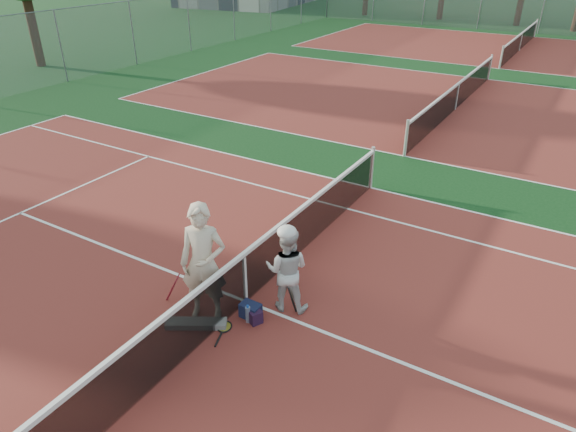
{
  "coord_description": "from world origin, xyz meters",
  "views": [
    {
      "loc": [
        4.35,
        -5.77,
        5.59
      ],
      "look_at": [
        0.0,
        1.42,
        1.05
      ],
      "focal_mm": 32.0,
      "sensor_mm": 36.0,
      "label": 1
    }
  ],
  "objects_px": {
    "net_main": "(245,278)",
    "racket_red": "(177,288)",
    "player_a": "(204,263)",
    "sports_bag_purple": "(254,315)",
    "player_b": "(287,270)",
    "racket_spare": "(225,327)",
    "water_bottle": "(248,315)",
    "racket_black_held": "(289,299)",
    "sports_bag_navy": "(251,311)"
  },
  "relations": [
    {
      "from": "player_a",
      "to": "player_b",
      "type": "relative_size",
      "value": 1.36
    },
    {
      "from": "net_main",
      "to": "racket_red",
      "type": "bearing_deg",
      "value": -150.23
    },
    {
      "from": "player_a",
      "to": "sports_bag_navy",
      "type": "relative_size",
      "value": 6.17
    },
    {
      "from": "racket_black_held",
      "to": "water_bottle",
      "type": "relative_size",
      "value": 1.96
    },
    {
      "from": "player_b",
      "to": "sports_bag_purple",
      "type": "bearing_deg",
      "value": 47.36
    },
    {
      "from": "racket_black_held",
      "to": "player_b",
      "type": "bearing_deg",
      "value": -89.8
    },
    {
      "from": "racket_spare",
      "to": "water_bottle",
      "type": "height_order",
      "value": "water_bottle"
    },
    {
      "from": "player_b",
      "to": "racket_spare",
      "type": "xyz_separation_m",
      "value": [
        -0.59,
        -1.0,
        -0.75
      ]
    },
    {
      "from": "player_b",
      "to": "water_bottle",
      "type": "distance_m",
      "value": 0.98
    },
    {
      "from": "player_a",
      "to": "sports_bag_navy",
      "type": "height_order",
      "value": "player_a"
    },
    {
      "from": "player_b",
      "to": "racket_black_held",
      "type": "distance_m",
      "value": 0.5
    },
    {
      "from": "racket_red",
      "to": "player_b",
      "type": "bearing_deg",
      "value": 0.1
    },
    {
      "from": "player_a",
      "to": "racket_black_held",
      "type": "relative_size",
      "value": 3.53
    },
    {
      "from": "player_a",
      "to": "sports_bag_purple",
      "type": "relative_size",
      "value": 7.25
    },
    {
      "from": "water_bottle",
      "to": "net_main",
      "type": "bearing_deg",
      "value": 129.26
    },
    {
      "from": "racket_black_held",
      "to": "water_bottle",
      "type": "xyz_separation_m",
      "value": [
        -0.46,
        -0.55,
        -0.14
      ]
    },
    {
      "from": "player_a",
      "to": "player_b",
      "type": "xyz_separation_m",
      "value": [
        1.03,
        0.87,
        -0.27
      ]
    },
    {
      "from": "player_b",
      "to": "sports_bag_purple",
      "type": "distance_m",
      "value": 0.93
    },
    {
      "from": "racket_red",
      "to": "sports_bag_purple",
      "type": "bearing_deg",
      "value": -16.68
    },
    {
      "from": "racket_red",
      "to": "water_bottle",
      "type": "xyz_separation_m",
      "value": [
        1.37,
        0.17,
        -0.13
      ]
    },
    {
      "from": "player_b",
      "to": "racket_red",
      "type": "bearing_deg",
      "value": 8.08
    },
    {
      "from": "racket_red",
      "to": "water_bottle",
      "type": "height_order",
      "value": "racket_red"
    },
    {
      "from": "water_bottle",
      "to": "sports_bag_navy",
      "type": "bearing_deg",
      "value": 105.71
    },
    {
      "from": "racket_black_held",
      "to": "water_bottle",
      "type": "height_order",
      "value": "racket_black_held"
    },
    {
      "from": "sports_bag_purple",
      "to": "water_bottle",
      "type": "distance_m",
      "value": 0.1
    },
    {
      "from": "player_b",
      "to": "sports_bag_purple",
      "type": "relative_size",
      "value": 5.34
    },
    {
      "from": "net_main",
      "to": "sports_bag_purple",
      "type": "relative_size",
      "value": 38.35
    },
    {
      "from": "player_a",
      "to": "sports_bag_purple",
      "type": "xyz_separation_m",
      "value": [
        0.76,
        0.26,
        -0.92
      ]
    },
    {
      "from": "player_b",
      "to": "racket_black_held",
      "type": "bearing_deg",
      "value": 115.08
    },
    {
      "from": "sports_bag_navy",
      "to": "player_a",
      "type": "bearing_deg",
      "value": -154.41
    },
    {
      "from": "player_a",
      "to": "racket_black_held",
      "type": "distance_m",
      "value": 1.56
    },
    {
      "from": "racket_red",
      "to": "sports_bag_purple",
      "type": "relative_size",
      "value": 1.92
    },
    {
      "from": "racket_red",
      "to": "racket_spare",
      "type": "xyz_separation_m",
      "value": [
        1.13,
        -0.15,
        -0.26
      ]
    },
    {
      "from": "player_b",
      "to": "racket_black_held",
      "type": "xyz_separation_m",
      "value": [
        0.12,
        -0.12,
        -0.47
      ]
    },
    {
      "from": "net_main",
      "to": "water_bottle",
      "type": "height_order",
      "value": "net_main"
    },
    {
      "from": "player_a",
      "to": "racket_red",
      "type": "xyz_separation_m",
      "value": [
        -0.68,
        0.02,
        -0.76
      ]
    },
    {
      "from": "net_main",
      "to": "racket_spare",
      "type": "distance_m",
      "value": 0.89
    },
    {
      "from": "sports_bag_purple",
      "to": "sports_bag_navy",
      "type": "bearing_deg",
      "value": 153.41
    },
    {
      "from": "player_b",
      "to": "sports_bag_navy",
      "type": "bearing_deg",
      "value": 37.69
    },
    {
      "from": "sports_bag_navy",
      "to": "sports_bag_purple",
      "type": "height_order",
      "value": "sports_bag_navy"
    },
    {
      "from": "sports_bag_purple",
      "to": "racket_black_held",
      "type": "bearing_deg",
      "value": 50.83
    },
    {
      "from": "racket_black_held",
      "to": "racket_spare",
      "type": "xyz_separation_m",
      "value": [
        -0.71,
        -0.87,
        -0.28
      ]
    },
    {
      "from": "sports_bag_navy",
      "to": "player_b",
      "type": "bearing_deg",
      "value": 55.99
    },
    {
      "from": "player_b",
      "to": "racket_spare",
      "type": "height_order",
      "value": "player_b"
    },
    {
      "from": "sports_bag_purple",
      "to": "net_main",
      "type": "bearing_deg",
      "value": 139.67
    },
    {
      "from": "player_b",
      "to": "water_bottle",
      "type": "height_order",
      "value": "player_b"
    },
    {
      "from": "player_a",
      "to": "player_b",
      "type": "distance_m",
      "value": 1.38
    },
    {
      "from": "racket_spare",
      "to": "sports_bag_navy",
      "type": "bearing_deg",
      "value": -44.72
    },
    {
      "from": "sports_bag_purple",
      "to": "water_bottle",
      "type": "relative_size",
      "value": 0.95
    },
    {
      "from": "racket_red",
      "to": "racket_black_held",
      "type": "height_order",
      "value": "racket_black_held"
    }
  ]
}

